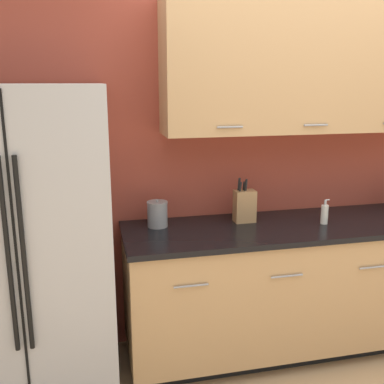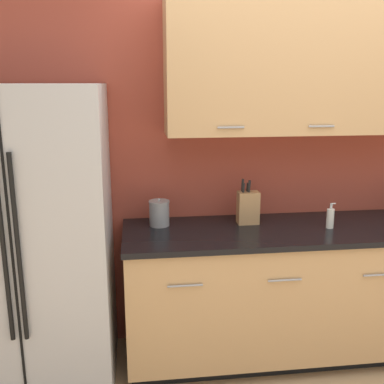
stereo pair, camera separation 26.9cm
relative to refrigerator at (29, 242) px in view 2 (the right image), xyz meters
name	(u,v)px [view 2 (the right image)]	position (x,y,z in m)	size (l,w,h in m)	color
wall_back	(307,134)	(1.79, 0.34, 0.56)	(10.00, 0.39, 2.60)	#993D2D
counter_unit	(309,290)	(1.75, 0.05, -0.44)	(2.44, 0.64, 0.91)	black
refrigerator	(29,242)	(0.00, 0.00, 0.00)	(0.93, 0.75, 1.80)	#B2B2B5
knife_block	(248,207)	(1.35, 0.16, 0.12)	(0.14, 0.09, 0.30)	#A87A4C
soap_dispenser	(330,218)	(1.84, 0.00, 0.07)	(0.05, 0.05, 0.16)	silver
steel_canister	(159,213)	(0.77, 0.19, 0.09)	(0.13, 0.13, 0.18)	gray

